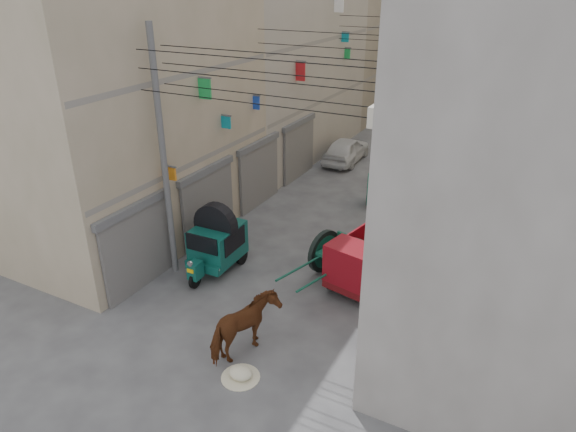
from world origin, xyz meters
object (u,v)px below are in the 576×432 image
Objects in this scene: auto_rickshaw at (217,240)px; mini_truck at (363,264)px; second_cart at (386,190)px; horse at (245,328)px; distant_car_green at (467,92)px; feed_sack at (240,373)px; tonga_cart at (340,257)px; distant_car_white at (346,150)px; distant_car_grey at (444,135)px.

mini_truck is at bearing 12.37° from auto_rickshaw.
second_cart is (3.41, 7.73, -0.32)m from auto_rickshaw.
horse is at bearing -109.67° from second_cart.
horse is 34.45m from distant_car_green.
tonga_cart is at bearing 85.98° from feed_sack.
feed_sack is 35.30m from distant_car_green.
auto_rickshaw is at bearing 89.28° from distant_car_white.
horse reaches higher than second_cart.
mini_truck reaches higher than tonga_cart.
distant_car_white is (-0.30, 12.40, -0.41)m from auto_rickshaw.
mini_truck is 5.50m from feed_sack.
auto_rickshaw is 1.32× the size of second_cart.
auto_rickshaw is 4.92m from mini_truck.
feed_sack is at bearing -71.19° from distant_car_grey.
horse is (-0.75, -4.65, 0.06)m from tonga_cart.
distant_car_grey is at bearing 86.33° from distant_car_green.
distant_car_white is 0.99× the size of distant_car_green.
feed_sack is at bearing -50.96° from auto_rickshaw.
feed_sack is 16.97m from distant_car_white.
distant_car_grey is at bearing 105.20° from mini_truck.
tonga_cart is 0.89× the size of distant_car_white.
horse is at bearing -98.29° from mini_truck.
distant_car_white is at bearing 72.80° from distant_car_green.
distant_car_grey is at bearing -76.94° from horse.
feed_sack is at bearing 100.95° from distant_car_white.
mini_truck is at bearing 85.74° from distant_car_green.
tonga_cart is 16.32m from distant_car_grey.
tonga_cart reaches higher than second_cart.
distant_car_grey is at bearing 89.48° from feed_sack.
second_cart reaches higher than distant_car_grey.
auto_rickshaw is at bearing -31.47° from horse.
tonga_cart is 6.39m from second_cart.
mini_truck is (4.78, 1.18, -0.21)m from auto_rickshaw.
auto_rickshaw is 1.32× the size of horse.
mini_truck is 0.89× the size of distant_car_grey.
second_cart reaches higher than distant_car_green.
auto_rickshaw is 0.67× the size of distant_car_white.
mini_truck is (0.86, -0.18, 0.10)m from tonga_cart.
tonga_cart is at bearing -103.87° from second_cart.
second_cart reaches higher than feed_sack.
auto_rickshaw reaches higher than distant_car_grey.
second_cart is 1.00× the size of horse.
second_cart is 0.51× the size of distant_car_grey.
tonga_cart is at bearing 108.79° from distant_car_white.
distant_car_green is at bearing 105.69° from mini_truck.
mini_truck is 12.31m from distant_car_white.
distant_car_green is at bearing 114.05° from distant_car_grey.
mini_truck is at bearing 112.24° from distant_car_white.
auto_rickshaw reaches higher than feed_sack.
auto_rickshaw is 0.75× the size of tonga_cart.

